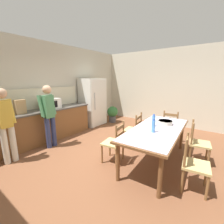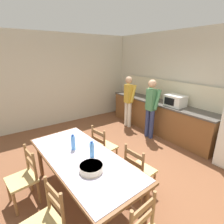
{
  "view_description": "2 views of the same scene",
  "coord_description": "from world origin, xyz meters",
  "views": [
    {
      "loc": [
        -2.76,
        -1.87,
        1.8
      ],
      "look_at": [
        -0.11,
        0.11,
        1.06
      ],
      "focal_mm": 24.0,
      "sensor_mm": 36.0,
      "label": 1
    },
    {
      "loc": [
        2.4,
        -1.79,
        2.27
      ],
      "look_at": [
        -0.22,
        0.05,
        1.2
      ],
      "focal_mm": 28.0,
      "sensor_mm": 36.0,
      "label": 2
    }
  ],
  "objects": [
    {
      "name": "bottle_near_centre",
      "position": [
        -0.05,
        -0.85,
        0.89
      ],
      "size": [
        0.07,
        0.07,
        0.27
      ],
      "color": "#4C8ED6",
      "rests_on": "dining_table"
    },
    {
      "name": "kitchen_counter",
      "position": [
        -0.9,
        2.23,
        0.46
      ],
      "size": [
        3.56,
        0.66,
        0.92
      ],
      "color": "brown",
      "rests_on": "ground"
    },
    {
      "name": "dining_table",
      "position": [
        0.22,
        -0.83,
        0.7
      ],
      "size": [
        2.25,
        1.08,
        0.77
      ],
      "rotation": [
        0.0,
        0.0,
        0.07
      ],
      "color": "brown",
      "rests_on": "ground"
    },
    {
      "name": "chair_side_far_right",
      "position": [
        0.67,
        -0.04,
        0.44
      ],
      "size": [
        0.46,
        0.44,
        0.91
      ],
      "rotation": [
        0.0,
        0.0,
        3.24
      ],
      "color": "olive",
      "rests_on": "ground"
    },
    {
      "name": "wall_back",
      "position": [
        0.0,
        2.66,
        1.45
      ],
      "size": [
        6.52,
        0.12,
        2.9
      ],
      "primitive_type": "cube",
      "color": "beige",
      "rests_on": "ground"
    },
    {
      "name": "chair_side_near_left",
      "position": [
        -0.22,
        -1.62,
        0.44
      ],
      "size": [
        0.47,
        0.45,
        0.91
      ],
      "rotation": [
        0.0,
        0.0,
        0.14
      ],
      "color": "olive",
      "rests_on": "ground"
    },
    {
      "name": "person_at_counter",
      "position": [
        -0.72,
        1.69,
        0.92
      ],
      "size": [
        0.41,
        0.28,
        1.64
      ],
      "rotation": [
        0.0,
        0.0,
        1.57
      ],
      "color": "navy",
      "rests_on": "ground"
    },
    {
      "name": "person_at_sink",
      "position": [
        -1.69,
        1.71,
        0.91
      ],
      "size": [
        0.41,
        0.28,
        1.62
      ],
      "rotation": [
        0.0,
        0.0,
        1.57
      ],
      "color": "silver",
      "rests_on": "ground"
    },
    {
      "name": "wall_left",
      "position": [
        -3.26,
        0.0,
        1.45
      ],
      "size": [
        0.12,
        5.2,
        2.9
      ],
      "primitive_type": "cube",
      "color": "beige",
      "rests_on": "ground"
    },
    {
      "name": "chair_side_near_right",
      "position": [
        0.76,
        -1.56,
        0.44
      ],
      "size": [
        0.48,
        0.46,
        0.91
      ],
      "rotation": [
        0.0,
        0.0,
        0.16
      ],
      "color": "olive",
      "rests_on": "ground"
    },
    {
      "name": "bottle_off_centre",
      "position": [
        0.32,
        -0.71,
        0.89
      ],
      "size": [
        0.07,
        0.07,
        0.27
      ],
      "color": "#4C8ED6",
      "rests_on": "dining_table"
    },
    {
      "name": "ground_plane",
      "position": [
        0.0,
        0.0,
        0.0
      ],
      "size": [
        8.32,
        8.32,
        0.0
      ],
      "primitive_type": "plane",
      "color": "brown"
    },
    {
      "name": "paper_bag",
      "position": [
        -1.18,
        2.2,
        1.1
      ],
      "size": [
        0.24,
        0.16,
        0.36
      ],
      "primitive_type": "cube",
      "color": "tan",
      "rests_on": "kitchen_counter"
    },
    {
      "name": "serving_bowl",
      "position": [
        0.61,
        -0.88,
        0.82
      ],
      "size": [
        0.32,
        0.32,
        0.09
      ],
      "color": "beige",
      "rests_on": "dining_table"
    },
    {
      "name": "counter_splashback",
      "position": [
        -0.9,
        2.54,
        1.22
      ],
      "size": [
        3.52,
        0.03,
        0.6
      ],
      "primitive_type": "cube",
      "color": "beige",
      "rests_on": "kitchen_counter"
    },
    {
      "name": "microwave",
      "position": [
        -0.35,
        2.21,
        1.07
      ],
      "size": [
        0.5,
        0.39,
        0.3
      ],
      "color": "white",
      "rests_on": "kitchen_counter"
    },
    {
      "name": "chair_side_far_left",
      "position": [
        -0.32,
        -0.1,
        0.44
      ],
      "size": [
        0.48,
        0.46,
        0.91
      ],
      "rotation": [
        0.0,
        0.0,
        3.3
      ],
      "color": "olive",
      "rests_on": "ground"
    }
  ]
}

